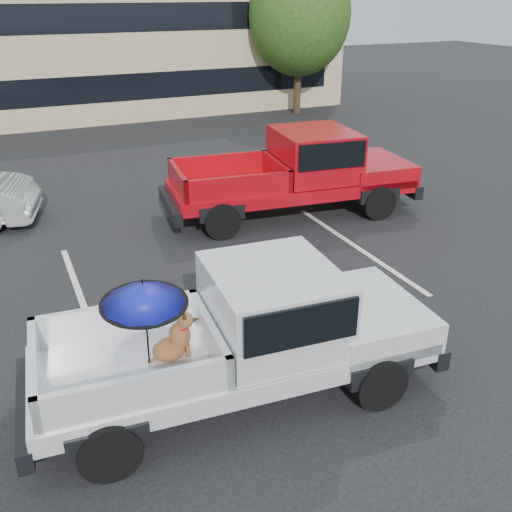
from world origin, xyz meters
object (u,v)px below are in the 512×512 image
(tree_right, at_px, (299,15))
(tree_back, at_px, (178,6))
(silver_pickup, at_px, (257,326))
(red_pickup, at_px, (307,169))

(tree_right, height_order, tree_back, tree_back)
(tree_right, bearing_deg, tree_back, 110.56)
(silver_pickup, bearing_deg, tree_back, 78.79)
(tree_back, xyz_separation_m, silver_pickup, (-7.11, -25.62, -3.36))
(silver_pickup, height_order, red_pickup, red_pickup)
(red_pickup, bearing_deg, silver_pickup, -117.70)
(tree_back, relative_size, red_pickup, 1.08)
(tree_right, distance_m, silver_pickup, 20.55)
(tree_right, relative_size, red_pickup, 1.03)
(silver_pickup, distance_m, red_pickup, 7.36)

